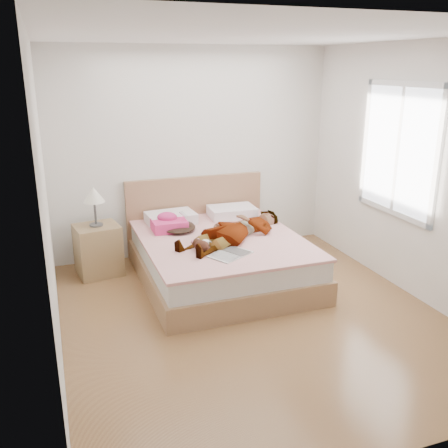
# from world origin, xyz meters

# --- Properties ---
(ground) EXTENTS (4.00, 4.00, 0.00)m
(ground) POSITION_xyz_m (0.00, 0.00, 0.00)
(ground) COLOR #532D1A
(ground) RESTS_ON ground
(woman) EXTENTS (1.68, 1.34, 0.22)m
(woman) POSITION_xyz_m (0.18, 0.94, 0.62)
(woman) COLOR white
(woman) RESTS_ON bed
(hair) EXTENTS (0.44, 0.53, 0.08)m
(hair) POSITION_xyz_m (-0.39, 1.39, 0.55)
(hair) COLOR black
(hair) RESTS_ON bed
(phone) EXTENTS (0.09, 0.11, 0.06)m
(phone) POSITION_xyz_m (-0.32, 1.34, 0.70)
(phone) COLOR silver
(phone) RESTS_ON bed
(room_shell) EXTENTS (4.00, 4.00, 4.00)m
(room_shell) POSITION_xyz_m (1.77, 0.30, 1.50)
(room_shell) COLOR white
(room_shell) RESTS_ON ground
(bed) EXTENTS (1.80, 2.08, 1.00)m
(bed) POSITION_xyz_m (0.00, 1.04, 0.28)
(bed) COLOR brown
(bed) RESTS_ON ground
(towel) EXTENTS (0.40, 0.34, 0.21)m
(towel) POSITION_xyz_m (-0.49, 1.41, 0.59)
(towel) COLOR #EF419C
(towel) RESTS_ON bed
(magazine) EXTENTS (0.51, 0.45, 0.03)m
(magazine) POSITION_xyz_m (-0.09, 0.41, 0.52)
(magazine) COLOR white
(magazine) RESTS_ON bed
(coffee_mug) EXTENTS (0.11, 0.08, 0.09)m
(coffee_mug) POSITION_xyz_m (-0.26, 0.68, 0.56)
(coffee_mug) COLOR white
(coffee_mug) RESTS_ON bed
(plush_toy) EXTENTS (0.19, 0.25, 0.13)m
(plush_toy) POSITION_xyz_m (-0.34, 0.60, 0.58)
(plush_toy) COLOR black
(plush_toy) RESTS_ON bed
(nightstand) EXTENTS (0.55, 0.50, 1.05)m
(nightstand) POSITION_xyz_m (-1.30, 1.59, 0.35)
(nightstand) COLOR olive
(nightstand) RESTS_ON ground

